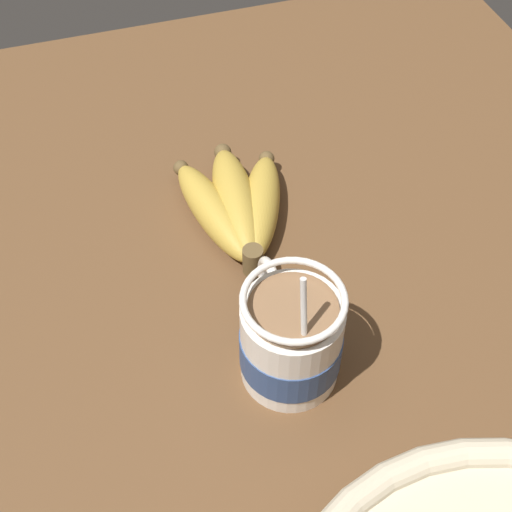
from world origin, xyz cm
name	(u,v)px	position (x,y,z in cm)	size (l,w,h in cm)	color
table	(229,320)	(0.00, 0.00, 1.57)	(101.60, 101.60, 3.14)	brown
coffee_mug	(290,339)	(-7.74, -3.31, 7.81)	(12.67, 8.79, 14.95)	white
banana_bunch	(237,206)	(11.24, -4.14, 5.16)	(18.59, 12.89, 4.46)	brown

